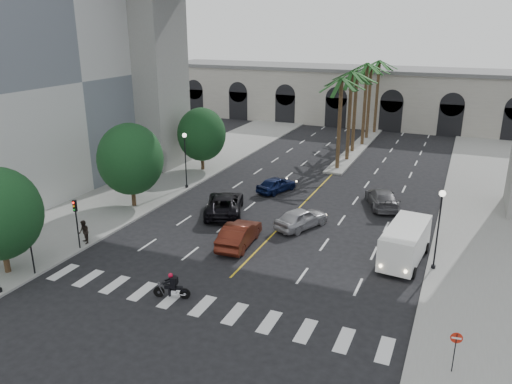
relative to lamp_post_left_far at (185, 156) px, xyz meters
name	(u,v)px	position (x,y,z in m)	size (l,w,h in m)	color
ground	(215,293)	(11.40, -16.00, -3.22)	(140.00, 140.00, 0.00)	black
sidewalk_left	(149,186)	(-3.60, -1.00, -3.15)	(8.00, 100.00, 0.15)	gray
sidewalk_right	(493,237)	(26.40, -1.00, -3.15)	(8.00, 100.00, 0.15)	gray
median	(357,148)	(11.40, 22.00, -3.12)	(2.00, 24.00, 0.20)	gray
building_left	(14,75)	(-15.60, -4.00, 7.09)	(16.50, 32.50, 20.60)	silver
pier_building	(383,97)	(11.40, 39.00, 1.04)	(71.00, 10.50, 8.50)	beige
palm_a	(342,83)	(11.40, 12.00, 5.88)	(3.20, 3.20, 10.30)	#47331E
palm_b	(352,77)	(11.50, 16.00, 6.15)	(3.20, 3.20, 10.60)	#47331E
palm_c	(357,77)	(11.20, 20.00, 5.69)	(3.20, 3.20, 10.10)	#47331E
palm_d	(367,68)	(11.55, 24.00, 6.43)	(3.20, 3.20, 10.90)	#47331E
palm_e	(371,69)	(11.30, 28.00, 5.97)	(3.20, 3.20, 10.40)	#47331E
palm_f	(379,65)	(11.60, 32.00, 6.24)	(3.20, 3.20, 10.70)	#47331E
street_tree_mid	(130,159)	(-1.60, -6.00, 0.99)	(5.44, 5.44, 7.21)	#382616
street_tree_far	(202,134)	(-1.60, 6.00, 0.68)	(5.04, 5.04, 6.68)	#382616
lamp_post_left_far	(185,156)	(0.00, 0.00, 0.00)	(0.40, 0.40, 5.35)	black
lamp_post_right	(439,223)	(22.80, -8.00, 0.00)	(0.40, 0.40, 5.35)	black
traffic_signal_near	(29,238)	(0.10, -18.50, -0.71)	(0.25, 0.18, 3.65)	black
traffic_signal_far	(76,216)	(0.10, -14.50, -0.71)	(0.25, 0.18, 3.65)	black
motorcycle_rider	(173,287)	(9.45, -17.40, -2.51)	(2.13, 0.76, 1.57)	black
car_a	(301,218)	(12.90, -4.72, -2.43)	(1.86, 4.63, 1.58)	#A9A9AD
car_b	(239,234)	(9.90, -9.46, -2.38)	(1.78, 5.09, 1.68)	#4B180F
car_c	(224,204)	(6.19, -4.37, -2.37)	(2.84, 6.15, 1.71)	black
car_d	(382,198)	(17.76, 2.37, -2.44)	(2.19, 5.38, 1.56)	#58575B
car_e	(276,184)	(8.08, 2.52, -2.50)	(1.69, 4.21, 1.44)	#0E1842
cargo_van	(405,243)	(20.90, -7.56, -1.84)	(2.80, 6.00, 2.48)	white
pedestrian_a	(13,232)	(-4.75, -15.60, -2.24)	(0.61, 0.40, 1.66)	black
pedestrian_b	(84,232)	(-0.10, -13.75, -2.22)	(0.82, 0.64, 1.70)	black
do_not_enter_sign	(456,344)	(24.40, -18.08, -1.65)	(0.53, 0.10, 2.16)	black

